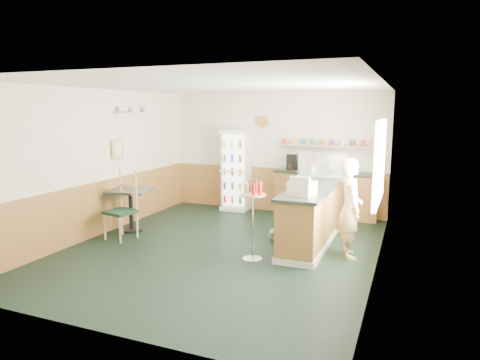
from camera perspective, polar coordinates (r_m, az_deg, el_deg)
The scene contains 13 objects.
ground at distance 7.34m, azimuth -2.49°, elevation -9.07°, with size 6.00×6.00×0.00m, color black.
room_envelope at distance 7.77m, azimuth -1.85°, elevation 3.47°, with size 5.04×6.02×2.72m.
service_counter at distance 7.79m, azimuth 9.94°, elevation -4.59°, with size 0.68×3.01×1.01m.
back_counter at distance 9.46m, azimuth 11.22°, elevation -1.60°, with size 2.24×0.42×1.69m.
drinks_fridge at distance 9.92m, azimuth -0.52°, elevation 1.33°, with size 0.62×0.53×1.87m.
display_case at distance 8.30m, azimuth 11.09°, elevation 1.88°, with size 0.91×0.47×0.52m.
cash_register at distance 6.71m, azimuth 8.29°, elevation -1.09°, with size 0.36×0.38×0.21m, color #EDE2C4.
shopkeeper at distance 6.94m, azimuth 14.47°, elevation -3.65°, with size 0.53×0.38×1.59m, color tan.
condiment_stand at distance 6.58m, azimuth 1.72°, elevation -3.94°, with size 0.39×0.39×1.23m.
newspaper_rack at distance 7.79m, azimuth 7.36°, elevation -2.90°, with size 0.09×0.45×0.90m.
cafe_table at distance 8.47m, azimuth -14.36°, elevation -2.82°, with size 0.88×0.88×0.82m.
cafe_chair at distance 8.06m, azimuth -15.26°, elevation -2.90°, with size 0.55×0.55×1.26m.
dog_doorstop at distance 7.71m, azimuth 4.53°, elevation -7.28°, with size 0.20×0.26×0.24m.
Camera 1 is at (2.91, -6.33, 2.32)m, focal length 32.00 mm.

